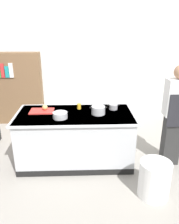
# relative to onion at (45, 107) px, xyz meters

# --- Properties ---
(ground_plane) EXTENTS (10.00, 10.00, 0.00)m
(ground_plane) POSITION_rel_onion_xyz_m (0.52, -0.15, -0.97)
(ground_plane) COLOR #9E9991
(back_wall) EXTENTS (6.40, 0.12, 3.00)m
(back_wall) POSITION_rel_onion_xyz_m (0.52, 1.95, 0.53)
(back_wall) COLOR white
(back_wall) RESTS_ON ground_plane
(counter_island) EXTENTS (1.98, 0.98, 0.90)m
(counter_island) POSITION_rel_onion_xyz_m (0.52, -0.15, -0.50)
(counter_island) COLOR #B7BABF
(counter_island) RESTS_ON ground_plane
(cutting_board) EXTENTS (0.40, 0.28, 0.02)m
(cutting_board) POSITION_rel_onion_xyz_m (-0.05, -0.03, -0.06)
(cutting_board) COLOR red
(cutting_board) RESTS_ON counter_island
(onion) EXTENTS (0.09, 0.09, 0.09)m
(onion) POSITION_rel_onion_xyz_m (0.00, 0.00, 0.00)
(onion) COLOR tan
(onion) RESTS_ON cutting_board
(stock_pot) EXTENTS (0.29, 0.23, 0.13)m
(stock_pot) POSITION_rel_onion_xyz_m (0.90, -0.17, 0.00)
(stock_pot) COLOR #B7BABF
(stock_pot) RESTS_ON counter_island
(sauce_pan) EXTENTS (0.21, 0.15, 0.09)m
(sauce_pan) POSITION_rel_onion_xyz_m (1.18, 0.04, -0.02)
(sauce_pan) COLOR #99999E
(sauce_pan) RESTS_ON counter_island
(mixing_bowl) EXTENTS (0.23, 0.23, 0.10)m
(mixing_bowl) POSITION_rel_onion_xyz_m (0.29, -0.33, -0.02)
(mixing_bowl) COLOR #B7BABF
(mixing_bowl) RESTS_ON counter_island
(juice_cup) EXTENTS (0.07, 0.07, 0.10)m
(juice_cup) POSITION_rel_onion_xyz_m (0.58, 0.07, -0.02)
(juice_cup) COLOR yellow
(juice_cup) RESTS_ON counter_island
(trash_bin) EXTENTS (0.44, 0.44, 0.54)m
(trash_bin) POSITION_rel_onion_xyz_m (1.63, -1.09, -0.70)
(trash_bin) COLOR white
(trash_bin) RESTS_ON ground_plane
(person_chef) EXTENTS (0.38, 0.25, 1.72)m
(person_chef) POSITION_rel_onion_xyz_m (2.15, -0.28, -0.05)
(person_chef) COLOR #2D2D2D
(person_chef) RESTS_ON ground_plane
(bookshelf) EXTENTS (1.10, 0.31, 1.70)m
(bookshelf) POSITION_rel_onion_xyz_m (-0.87, 1.64, -0.11)
(bookshelf) COLOR brown
(bookshelf) RESTS_ON ground_plane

